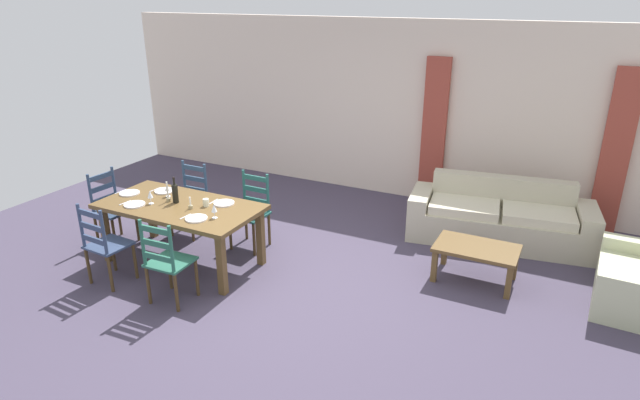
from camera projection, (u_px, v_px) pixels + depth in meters
ground_plane at (282, 283)px, 5.99m from camera, size 9.60×9.60×0.02m
wall_far at (388, 109)px, 8.23m from camera, size 9.60×0.16×2.70m
curtain_panel_left at (434, 133)px, 7.88m from camera, size 0.35×0.08×2.20m
curtain_panel_right at (615, 153)px, 6.87m from camera, size 0.35×0.08×2.20m
dining_table at (180, 211)px, 6.18m from camera, size 1.90×0.96×0.75m
dining_chair_near_left at (105, 244)px, 5.80m from camera, size 0.44×0.42×0.96m
dining_chair_near_right at (167, 261)px, 5.43m from camera, size 0.44×0.42×0.96m
dining_chair_far_left at (191, 199)px, 7.05m from camera, size 0.42×0.40×0.96m
dining_chair_far_right at (251, 211)px, 6.68m from camera, size 0.43×0.41×0.96m
dining_chair_head_west at (111, 208)px, 6.78m from camera, size 0.43×0.45×0.96m
dinner_plate_near_left at (135, 205)px, 6.13m from camera, size 0.24×0.24×0.02m
fork_near_left at (125, 203)px, 6.19m from camera, size 0.03×0.17×0.01m
dinner_plate_near_right at (196, 218)px, 5.75m from camera, size 0.24×0.24×0.02m
fork_near_right at (186, 217)px, 5.82m from camera, size 0.03×0.17×0.01m
dinner_plate_far_left at (165, 191)px, 6.55m from camera, size 0.24×0.24×0.02m
fork_far_left at (155, 190)px, 6.61m from camera, size 0.03×0.17×0.01m
dinner_plate_far_right at (224, 203)px, 6.17m from camera, size 0.24×0.24×0.02m
fork_far_right at (214, 202)px, 6.23m from camera, size 0.03×0.17×0.01m
dinner_plate_head_west at (130, 193)px, 6.48m from camera, size 0.24×0.24×0.02m
fork_head_west at (121, 192)px, 6.54m from camera, size 0.03×0.17×0.01m
wine_bottle at (175, 193)px, 6.17m from camera, size 0.07×0.07×0.32m
wine_glass_near_left at (150, 195)px, 6.14m from camera, size 0.06×0.06×0.16m
wine_glass_near_right at (214, 209)px, 5.75m from camera, size 0.06×0.06×0.16m
wine_glass_far_left at (167, 188)px, 6.35m from camera, size 0.06×0.06×0.16m
coffee_cup_primary at (206, 203)px, 6.09m from camera, size 0.07×0.07×0.09m
candle_tall at (168, 196)px, 6.22m from camera, size 0.05×0.05×0.24m
candle_short at (191, 206)px, 6.02m from camera, size 0.05×0.05×0.14m
couch at (499, 219)px, 6.91m from camera, size 2.37×1.12×0.80m
coffee_table at (476, 252)px, 5.90m from camera, size 0.90×0.56×0.42m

